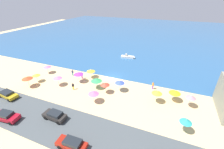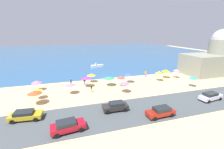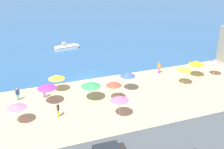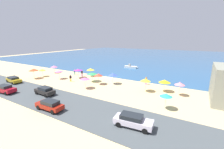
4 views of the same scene
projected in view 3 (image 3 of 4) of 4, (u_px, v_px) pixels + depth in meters
The scene contains 17 objects.
ground_plane at pixel (91, 79), 40.52m from camera, with size 160.00×160.00×0.00m, color #D3B680.
sea at pixel (41, 10), 87.71m from camera, with size 150.00×110.00×0.05m, color #2C5989.
beach_umbrella_1 at pixel (91, 85), 34.18m from camera, with size 2.47×2.47×2.29m.
beach_umbrella_3 at pixel (120, 99), 30.61m from camera, with size 2.09×2.09×2.41m.
beach_umbrella_4 at pixel (114, 83), 34.02m from camera, with size 1.92×1.92×2.56m.
beach_umbrella_5 at pixel (47, 87), 33.13m from camera, with size 2.29×2.29×2.48m.
beach_umbrella_6 at pixel (184, 69), 38.01m from camera, with size 1.96×1.96×2.66m.
beach_umbrella_7 at pixel (216, 61), 40.78m from camera, with size 1.79×1.79×2.57m.
beach_umbrella_8 at pixel (17, 106), 29.36m from camera, with size 2.07×2.07×2.32m.
beach_umbrella_10 at pixel (56, 77), 36.34m from camera, with size 2.13×2.13×2.31m.
beach_umbrella_11 at pixel (196, 63), 40.61m from camera, with size 2.21×2.21×2.47m.
beach_umbrella_13 at pixel (128, 74), 36.42m from camera, with size 2.07×2.07×2.56m.
bather_0 at pixel (44, 90), 34.95m from camera, with size 0.57×0.24×1.82m.
bather_1 at pixel (159, 67), 42.03m from camera, with size 0.45×0.41×1.81m.
bather_2 at pixel (18, 93), 34.39m from camera, with size 0.56×0.29×1.67m.
bather_3 at pixel (58, 109), 30.96m from camera, with size 0.36×0.52×1.67m.
skiff_nearshore at pixel (66, 47), 52.58m from camera, with size 4.76×2.13×1.35m.
Camera 3 is at (-9.92, -35.60, 16.92)m, focal length 45.00 mm.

